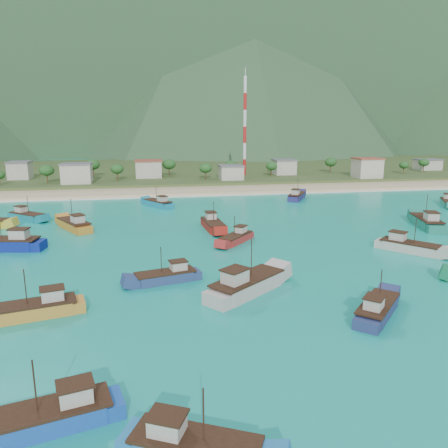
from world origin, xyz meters
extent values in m
plane|color=#0C8D82|center=(0.00, 0.00, 0.00)|extent=(600.00, 600.00, 0.00)
cube|color=beige|center=(0.00, 79.00, 0.00)|extent=(400.00, 18.00, 1.20)
cube|color=#385123|center=(0.00, 140.00, 0.00)|extent=(400.00, 110.00, 2.40)
cube|color=white|center=(0.00, 69.50, 0.00)|extent=(400.00, 2.50, 0.08)
cube|color=slate|center=(-150.00, 520.00, 130.00)|extent=(1400.00, 160.00, 260.00)
cube|color=#385942|center=(120.00, 400.00, 100.00)|extent=(1100.00, 160.00, 200.00)
cube|color=#284C2D|center=(-40.00, 300.00, 75.00)|extent=(800.00, 160.00, 150.00)
cone|color=#284C2D|center=(60.00, 300.00, 85.00)|extent=(280.00, 280.00, 170.00)
cube|color=beige|center=(-56.29, 110.48, 4.58)|extent=(7.37, 8.05, 5.97)
cube|color=beige|center=(-33.79, 94.34, 4.79)|extent=(9.77, 7.58, 6.39)
cube|color=beige|center=(-9.36, 106.49, 4.68)|extent=(9.53, 7.95, 6.16)
cube|color=beige|center=(20.39, 95.76, 3.98)|extent=(8.20, 8.27, 4.75)
cube|color=beige|center=(44.51, 107.62, 4.39)|extent=(8.28, 7.99, 5.58)
cube|color=beige|center=(72.21, 91.59, 5.09)|extent=(9.18, 8.16, 6.98)
cube|color=beige|center=(112.48, 113.09, 3.75)|extent=(10.02, 7.17, 4.29)
cylinder|color=red|center=(28.28, 108.00, 4.75)|extent=(1.20, 1.20, 6.29)
cylinder|color=white|center=(28.28, 108.00, 11.04)|extent=(1.20, 1.20, 6.29)
cylinder|color=red|center=(28.28, 108.00, 17.33)|extent=(1.20, 1.20, 6.29)
cylinder|color=white|center=(28.28, 108.00, 23.62)|extent=(1.20, 1.20, 6.29)
cylinder|color=red|center=(28.28, 108.00, 29.91)|extent=(1.20, 1.20, 6.29)
cylinder|color=white|center=(28.28, 108.00, 36.20)|extent=(1.20, 1.20, 6.29)
cube|color=navy|center=(33.08, 58.90, 0.58)|extent=(8.33, 10.87, 1.96)
cube|color=beige|center=(31.94, 57.02, 2.36)|extent=(2.96, 3.12, 1.59)
cylinder|color=#382114|center=(33.40, 59.43, 3.77)|extent=(0.12, 0.12, 4.41)
cube|color=#C5842E|center=(-23.67, -12.12, 0.56)|extent=(11.01, 5.51, 1.92)
cube|color=beige|center=(-21.57, -11.61, 2.30)|extent=(2.79, 2.45, 1.56)
cylinder|color=#382114|center=(-24.25, -12.26, 3.68)|extent=(0.12, 0.12, 4.32)
cube|color=#174CAE|center=(-18.08, -32.32, 0.53)|extent=(10.69, 5.47, 1.87)
cube|color=beige|center=(-16.05, -31.81, 2.22)|extent=(2.72, 2.40, 1.52)
cylinder|color=#382114|center=(-18.64, -32.47, 3.57)|extent=(0.12, 0.12, 4.20)
cube|color=maroon|center=(3.18, 26.31, 0.60)|extent=(4.03, 11.15, 1.99)
cube|color=beige|center=(3.01, 28.54, 2.40)|extent=(2.18, 2.63, 1.62)
cylinder|color=#382114|center=(3.22, 25.69, 3.83)|extent=(0.12, 0.12, 4.48)
cube|color=navy|center=(15.64, -18.72, 0.50)|extent=(8.92, 9.26, 1.81)
cube|color=beige|center=(14.25, -20.21, 2.14)|extent=(2.87, 2.89, 1.47)
cylinder|color=#382114|center=(16.02, -18.31, 3.44)|extent=(0.12, 0.12, 4.06)
cube|color=#B3A9A1|center=(2.32, -9.31, 0.77)|extent=(12.42, 11.03, 2.34)
cube|color=beige|center=(0.27, -10.96, 2.89)|extent=(3.76, 3.67, 1.90)
cylinder|color=#382114|center=(2.89, -8.85, 4.57)|extent=(0.12, 0.12, 5.27)
cube|color=#A92826|center=(5.81, 15.41, 0.45)|extent=(8.18, 8.93, 1.70)
cube|color=beige|center=(7.05, 16.87, 2.00)|extent=(2.69, 2.73, 1.38)
cylinder|color=#382114|center=(5.46, 15.01, 3.22)|extent=(0.12, 0.12, 3.83)
cube|color=#1B7762|center=(48.67, 20.46, 0.73)|extent=(6.82, 12.97, 2.26)
cube|color=beige|center=(48.00, 18.01, 2.78)|extent=(2.94, 3.33, 1.84)
cylinder|color=#382114|center=(48.86, 21.14, 4.41)|extent=(0.12, 0.12, 5.09)
cube|color=navy|center=(-35.14, 17.75, 0.73)|extent=(12.95, 5.94, 2.27)
cube|color=beige|center=(-32.63, 17.28, 2.79)|extent=(3.21, 2.77, 1.84)
cylinder|color=#382114|center=(-35.84, 17.89, 4.42)|extent=(0.12, 0.12, 5.11)
cube|color=#C37923|center=(-25.71, 31.59, 0.65)|extent=(8.66, 11.70, 2.10)
cube|color=beige|center=(-24.55, 29.54, 2.55)|extent=(3.13, 3.32, 1.70)
cylinder|color=#382114|center=(-26.04, 32.16, 4.05)|extent=(0.12, 0.12, 4.71)
cube|color=#27836F|center=(70.00, 41.87, 0.50)|extent=(7.28, 10.15, 1.81)
cube|color=beige|center=(70.96, 43.66, 2.14)|extent=(2.67, 2.85, 1.47)
cube|color=navy|center=(-8.16, -3.36, 0.46)|extent=(9.87, 5.01, 1.72)
cube|color=beige|center=(-6.28, -2.89, 2.02)|extent=(2.51, 2.21, 1.40)
cylinder|color=#382114|center=(-8.69, -3.49, 3.26)|extent=(0.12, 0.12, 3.88)
cube|color=#12788D|center=(-37.72, 43.01, 0.52)|extent=(9.68, 8.82, 1.84)
cube|color=beige|center=(-39.31, 44.35, 2.19)|extent=(2.96, 2.90, 1.50)
cylinder|color=#382114|center=(-37.28, 42.64, 3.51)|extent=(0.12, 0.12, 4.15)
cube|color=#BBB7A8|center=(34.33, 4.01, 0.58)|extent=(9.35, 10.38, 1.97)
cube|color=beige|center=(32.92, 5.71, 2.37)|extent=(3.09, 3.16, 1.60)
cylinder|color=#382114|center=(34.72, 3.53, 3.78)|extent=(0.12, 0.12, 4.43)
cube|color=beige|center=(-9.52, -36.39, 2.11)|extent=(2.80, 2.59, 1.45)
cylinder|color=#382114|center=(-7.21, -37.51, 3.40)|extent=(0.12, 0.12, 4.02)
cube|color=#127A9C|center=(-7.52, 54.47, 0.54)|extent=(8.21, 10.28, 1.87)
cube|color=beige|center=(-6.36, 52.71, 2.23)|extent=(2.86, 2.99, 1.52)
cylinder|color=#382114|center=(-7.85, 54.96, 3.58)|extent=(0.12, 0.12, 4.21)
camera|label=1|loc=(-10.22, -62.00, 21.85)|focal=35.00mm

